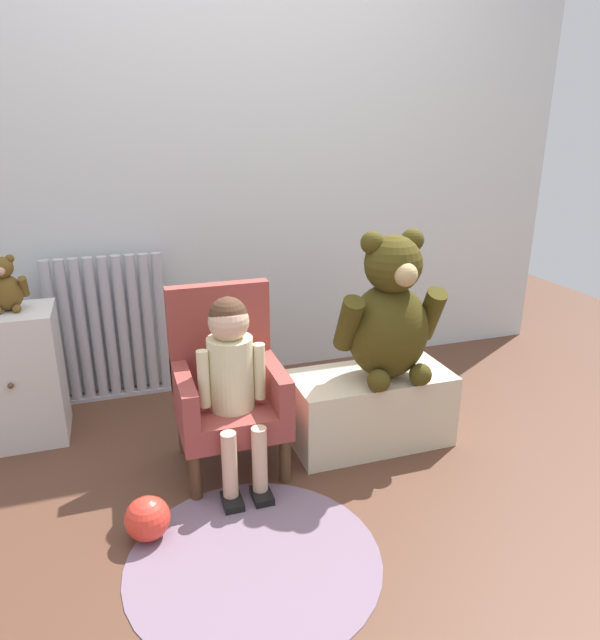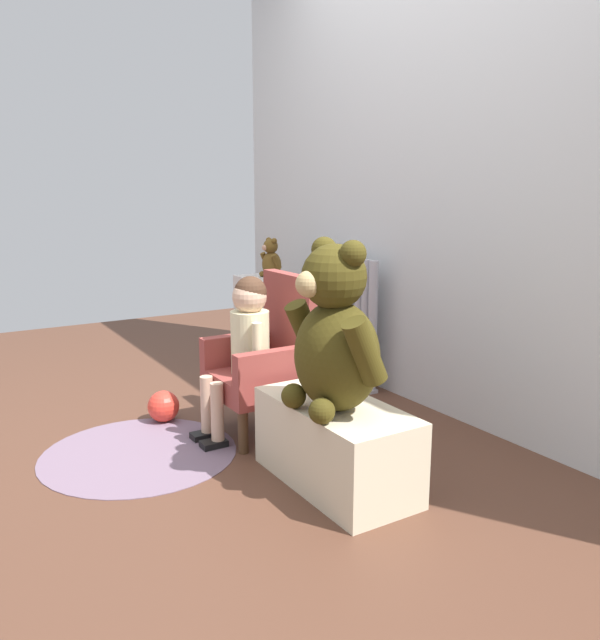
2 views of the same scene
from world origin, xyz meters
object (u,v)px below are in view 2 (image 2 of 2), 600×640
at_px(radiator, 345,320).
at_px(child_armchair, 268,360).
at_px(low_bench, 335,444).
at_px(toy_ball, 164,406).
at_px(large_teddy_bear, 335,337).
at_px(small_dresser, 269,325).
at_px(small_teddy_bear, 271,260).
at_px(child_figure, 245,334).
at_px(floor_rug, 139,453).

xyz_separation_m(radiator, child_armchair, (0.43, -0.73, -0.03)).
height_order(low_bench, toy_ball, low_bench).
distance_m(child_armchair, large_teddy_bear, 0.70).
bearing_deg(small_dresser, child_armchair, -28.88).
bearing_deg(small_teddy_bear, toy_ball, -62.02).
xyz_separation_m(small_dresser, child_armchair, (0.81, -0.45, 0.04)).
distance_m(child_armchair, small_teddy_bear, 0.98).
distance_m(child_figure, large_teddy_bear, 0.66).
distance_m(large_teddy_bear, small_teddy_bear, 1.55).
relative_size(radiator, large_teddy_bear, 1.18).
distance_m(child_figure, floor_rug, 0.67).
height_order(radiator, low_bench, radiator).
bearing_deg(toy_ball, large_teddy_bear, 16.10).
bearing_deg(large_teddy_bear, small_dresser, 159.82).
bearing_deg(large_teddy_bear, child_figure, -177.77).
bearing_deg(child_figure, radiator, 116.84).
xyz_separation_m(large_teddy_bear, small_teddy_bear, (-1.45, 0.55, 0.10)).
height_order(child_figure, small_teddy_bear, small_teddy_bear).
height_order(radiator, floor_rug, radiator).
bearing_deg(large_teddy_bear, floor_rug, -144.00).
xyz_separation_m(radiator, small_teddy_bear, (-0.37, -0.27, 0.32)).
bearing_deg(child_figure, low_bench, 6.23).
height_order(child_figure, floor_rug, child_figure).
relative_size(small_dresser, floor_rug, 0.72).
xyz_separation_m(radiator, child_figure, (0.43, -0.84, 0.11)).
relative_size(child_armchair, floor_rug, 0.88).
bearing_deg(low_bench, small_teddy_bear, 160.10).
height_order(radiator, toy_ball, radiator).
height_order(small_dresser, floor_rug, small_dresser).
distance_m(large_teddy_bear, floor_rug, 1.04).
relative_size(radiator, small_teddy_bear, 3.13).
xyz_separation_m(child_armchair, toy_ball, (-0.35, -0.38, -0.26)).
relative_size(small_dresser, large_teddy_bear, 0.95).
relative_size(child_figure, small_teddy_bear, 3.12).
bearing_deg(toy_ball, floor_rug, -35.33).
height_order(child_armchair, child_figure, child_figure).
relative_size(radiator, floor_rug, 0.89).
bearing_deg(small_teddy_bear, radiator, 36.39).
relative_size(radiator, small_dresser, 1.24).
bearing_deg(low_bench, floor_rug, -139.91).
height_order(low_bench, large_teddy_bear, large_teddy_bear).
bearing_deg(low_bench, toy_ball, -160.95).
xyz_separation_m(small_dresser, toy_ball, (0.46, -0.83, -0.22)).
bearing_deg(floor_rug, small_dresser, 126.25).
distance_m(small_dresser, small_teddy_bear, 0.39).
bearing_deg(floor_rug, toy_ball, 144.67).
relative_size(radiator, low_bench, 1.08).
height_order(child_armchair, large_teddy_bear, large_teddy_bear).
xyz_separation_m(radiator, low_bench, (1.03, -0.78, -0.20)).
xyz_separation_m(low_bench, large_teddy_bear, (0.05, -0.04, 0.42)).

